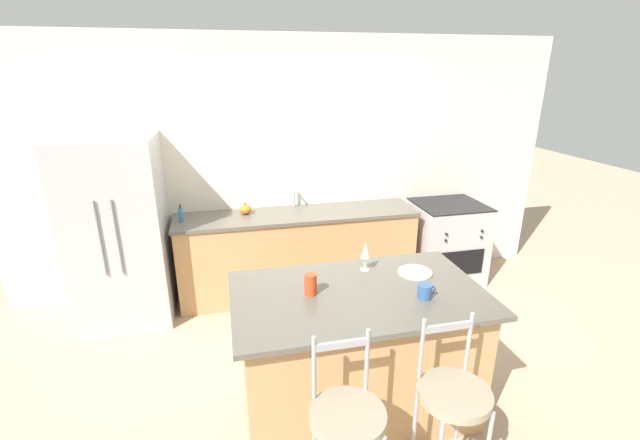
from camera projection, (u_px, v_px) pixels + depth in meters
ground_plane at (305, 306)px, 4.50m from camera, size 18.00×18.00×0.00m
wall_back at (292, 167)px, 4.65m from camera, size 6.00×0.07×2.70m
back_counter at (298, 252)px, 4.67m from camera, size 2.54×0.63×0.92m
sink_faucet at (294, 195)px, 4.64m from camera, size 0.02×0.13×0.22m
kitchen_island at (357, 351)px, 3.01m from camera, size 1.69×1.00×0.95m
refrigerator at (119, 231)px, 4.06m from camera, size 0.84×0.80×1.79m
oven_range at (446, 241)px, 4.97m from camera, size 0.76×0.72×0.92m
bar_stool_near at (347, 432)px, 2.19m from camera, size 0.39×0.39×1.10m
bar_stool_far at (452, 409)px, 2.34m from camera, size 0.39×0.39×1.10m
dinner_plate at (415, 272)px, 3.11m from camera, size 0.25×0.25×0.02m
wine_glass at (366, 251)px, 3.11m from camera, size 0.07×0.07×0.22m
coffee_mug at (425, 291)px, 2.77m from camera, size 0.12×0.09×0.09m
tumbler_cup at (311, 284)px, 2.80m from camera, size 0.08×0.08×0.14m
pumpkin_decoration at (245, 209)px, 4.45m from camera, size 0.12×0.12×0.12m
soap_bottle at (181, 215)px, 4.22m from camera, size 0.05×0.05×0.18m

